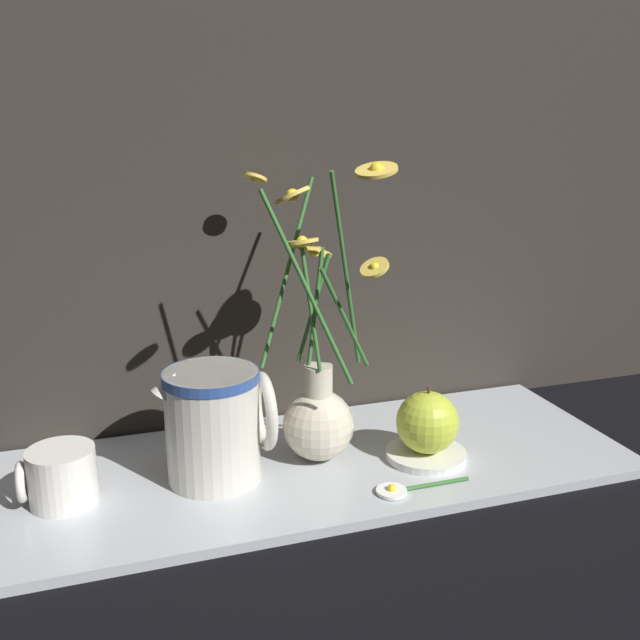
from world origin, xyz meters
name	(u,v)px	position (x,y,z in m)	size (l,w,h in m)	color
ground_plane	(320,468)	(0.00, 0.00, 0.00)	(6.00, 6.00, 0.00)	black
shelf	(320,464)	(0.00, 0.00, 0.01)	(0.79, 0.30, 0.01)	#B2B7BC
backdrop_wall	(279,22)	(0.00, 0.17, 0.55)	(1.29, 0.02, 1.10)	#2D2823
vase_with_flowers	(319,405)	(0.00, 0.00, 0.09)	(0.17, 0.22, 0.37)	beige
yellow_mug	(60,476)	(-0.31, -0.01, 0.04)	(0.09, 0.08, 0.06)	silver
ceramic_pitcher	(215,420)	(-0.13, -0.01, 0.09)	(0.14, 0.11, 0.15)	beige
saucer_plate	(426,454)	(0.13, -0.04, 0.02)	(0.10, 0.10, 0.01)	white
orange_fruit	(427,422)	(0.13, -0.04, 0.06)	(0.08, 0.08, 0.09)	#B7C638
loose_daisy	(403,489)	(0.07, -0.11, 0.02)	(0.12, 0.04, 0.01)	#336B2D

